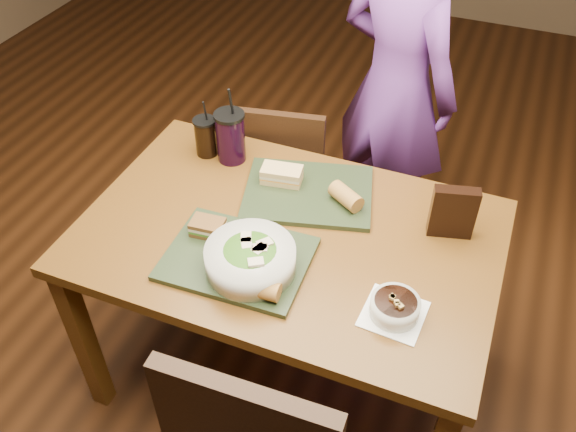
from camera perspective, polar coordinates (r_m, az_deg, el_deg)
The scene contains 15 objects.
ground at distance 2.48m, azimuth 0.00°, elevation -14.13°, with size 6.00×6.00×0.00m, color #381C0B.
dining_table at distance 1.97m, azimuth 0.00°, elevation -3.46°, with size 1.30×0.85×0.75m.
chair_far at distance 2.55m, azimuth -0.21°, elevation 3.50°, with size 0.43×0.43×0.85m.
diner at distance 2.59m, azimuth 10.02°, elevation 11.75°, with size 0.57×0.37×1.56m, color #6C338D.
tray_near at distance 1.82m, azimuth -4.76°, elevation -4.00°, with size 0.42×0.32×0.02m, color black.
tray_far at distance 2.04m, azimuth 1.90°, elevation 2.18°, with size 0.42×0.32×0.02m, color black.
salad_bowl at distance 1.75m, azimuth -3.54°, elevation -3.89°, with size 0.26×0.26×0.09m.
soup_bowl at distance 1.69m, azimuth 9.96°, elevation -8.40°, with size 0.17×0.17×0.07m.
sandwich_near at distance 1.88m, azimuth -7.52°, elevation -1.05°, with size 0.11×0.08×0.05m.
sandwich_far at distance 2.05m, azimuth -0.59°, elevation 3.89°, with size 0.15×0.09×0.05m.
baguette_near at distance 1.69m, azimuth -2.60°, elevation -6.78°, with size 0.05×0.05×0.11m, color #AD7533.
baguette_far at distance 1.97m, azimuth 5.45°, elevation 1.84°, with size 0.06×0.06×0.12m, color #AD7533.
cup_cola at distance 2.20m, azimuth -7.71°, elevation 7.38°, with size 0.08×0.08×0.22m.
cup_berry at distance 2.15m, azimuth -5.39°, elevation 7.43°, with size 0.11×0.11×0.29m.
chip_bag at distance 1.91m, azimuth 15.18°, elevation 0.33°, with size 0.14×0.04×0.18m, color black.
Camera 1 is at (0.51, -1.27, 2.07)m, focal length 38.00 mm.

